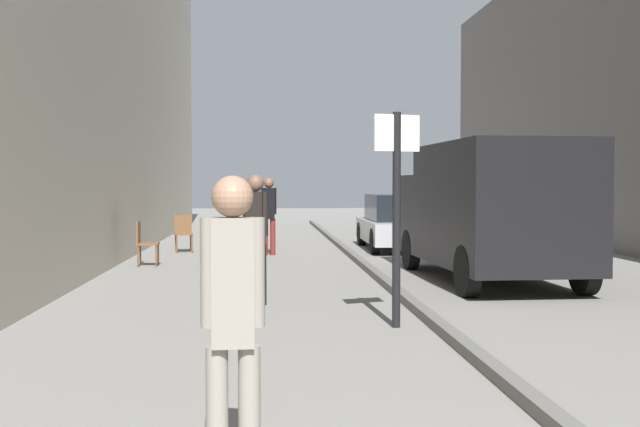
{
  "coord_description": "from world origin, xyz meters",
  "views": [
    {
      "loc": [
        -0.49,
        -1.76,
        1.75
      ],
      "look_at": [
        0.51,
        11.98,
        1.2
      ],
      "focal_mm": 43.39,
      "sensor_mm": 36.0,
      "label": 1
    }
  ],
  "objects": [
    {
      "name": "ground_plane",
      "position": [
        0.0,
        12.0,
        0.0
      ],
      "size": [
        80.0,
        80.0,
        0.0
      ],
      "primitive_type": "plane",
      "color": "gray"
    },
    {
      "name": "pedestrian_far_crossing",
      "position": [
        -0.66,
        2.52,
        1.03
      ],
      "size": [
        0.36,
        0.23,
        1.79
      ],
      "rotation": [
        0.0,
        0.0,
        3.18
      ],
      "color": "gray",
      "rests_on": "ground_plane"
    },
    {
      "name": "cafe_chair_near_window",
      "position": [
        -3.01,
        14.66,
        0.55
      ],
      "size": [
        0.45,
        0.45,
        0.94
      ],
      "rotation": [
        0.0,
        0.0,
        4.73
      ],
      "color": "brown",
      "rests_on": "ground_plane"
    },
    {
      "name": "street_sign_post",
      "position": [
        1.1,
        7.45,
        1.55
      ],
      "size": [
        0.58,
        0.21,
        2.6
      ],
      "rotation": [
        0.0,
        0.0,
        3.44
      ],
      "color": "black",
      "rests_on": "ground_plane"
    },
    {
      "name": "parked_car",
      "position": [
        3.06,
        18.39,
        0.71
      ],
      "size": [
        1.88,
        4.22,
        1.45
      ],
      "rotation": [
        0.0,
        0.0,
        -0.01
      ],
      "color": "#B7B7BC",
      "rests_on": "ground_plane"
    },
    {
      "name": "pedestrian_main_foreground",
      "position": [
        -0.61,
        9.32,
        1.08
      ],
      "size": [
        0.36,
        0.26,
        1.87
      ],
      "rotation": [
        0.0,
        0.0,
        -0.25
      ],
      "color": "black",
      "rests_on": "ground_plane"
    },
    {
      "name": "pedestrian_mid_block",
      "position": [
        -0.37,
        16.97,
        1.08
      ],
      "size": [
        0.37,
        0.25,
        1.87
      ],
      "rotation": [
        0.0,
        0.0,
        0.19
      ],
      "color": "maroon",
      "rests_on": "ground_plane"
    },
    {
      "name": "cafe_chair_by_doorway",
      "position": [
        -2.52,
        17.88,
        0.55
      ],
      "size": [
        0.51,
        0.51,
        0.94
      ],
      "rotation": [
        0.0,
        0.0,
        3.33
      ],
      "color": "brown",
      "rests_on": "ground_plane"
    },
    {
      "name": "delivery_van",
      "position": [
        3.49,
        11.75,
        1.3
      ],
      "size": [
        2.27,
        5.55,
        2.43
      ],
      "rotation": [
        0.0,
        0.0,
        0.03
      ],
      "color": "black",
      "rests_on": "ground_plane"
    },
    {
      "name": "kerb_strip",
      "position": [
        1.58,
        12.0,
        0.06
      ],
      "size": [
        0.16,
        40.0,
        0.12
      ],
      "primitive_type": "cube",
      "color": "#615F5B",
      "rests_on": "ground_plane"
    }
  ]
}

